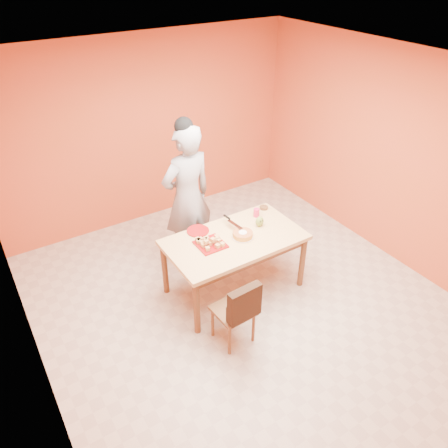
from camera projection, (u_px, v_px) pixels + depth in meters
floor at (245, 305)px, 5.22m from camera, size 5.00×5.00×0.00m
ceiling at (254, 74)px, 3.73m from camera, size 5.00×5.00×0.00m
wall_back at (148, 132)px, 6.24m from camera, size 4.50×0.00×4.50m
wall_left at (17, 287)px, 3.47m from camera, size 0.00×5.00×5.00m
wall_right at (395, 159)px, 5.48m from camera, size 0.00×5.00×5.00m
dining_table at (235, 245)px, 5.11m from camera, size 1.60×0.90×0.76m
dining_chair at (234, 310)px, 4.53m from camera, size 0.41×0.47×0.85m
pastry_pile at (210, 240)px, 4.91m from camera, size 0.28×0.28×0.09m
person at (187, 198)px, 5.44m from camera, size 0.75×0.54×1.92m
pastry_platter at (211, 244)px, 4.94m from camera, size 0.31×0.31×0.02m
red_dinner_plate at (198, 231)px, 5.17m from camera, size 0.34×0.34×0.02m
white_cake_plate at (243, 237)px, 5.07m from camera, size 0.32×0.32×0.01m
sponge_cake at (243, 234)px, 5.05m from camera, size 0.30×0.30×0.05m
cake_server at (235, 225)px, 5.16m from camera, size 0.07×0.25×0.01m
egg_ornament at (260, 221)px, 5.23m from camera, size 0.13×0.11×0.13m
magenta_glass at (256, 213)px, 5.43m from camera, size 0.09×0.09×0.11m
checker_tin at (264, 208)px, 5.60m from camera, size 0.13×0.13×0.03m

